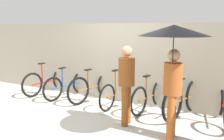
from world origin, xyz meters
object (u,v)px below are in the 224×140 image
parked_bicycle_4 (150,96)px  pedestrian_leading (127,80)px  parked_bicycle_1 (68,85)px  parked_bicycle_3 (120,91)px  parked_bicycle_2 (93,87)px  parked_bicycle_0 (48,81)px  pedestrian_center (173,47)px  parked_bicycle_5 (184,99)px  parked_bicycle_6 (224,106)px

parked_bicycle_4 → pedestrian_leading: size_ratio=1.02×
parked_bicycle_1 → parked_bicycle_4: (2.39, 0.06, 0.00)m
parked_bicycle_3 → pedestrian_leading: bearing=-142.5°
parked_bicycle_2 → parked_bicycle_3: size_ratio=1.00×
parked_bicycle_0 → parked_bicycle_3: (2.39, 0.01, -0.02)m
parked_bicycle_1 → pedestrian_leading: pedestrian_leading is taller
parked_bicycle_1 → pedestrian_leading: bearing=-104.5°
parked_bicycle_1 → pedestrian_center: (3.27, -1.29, 1.27)m
parked_bicycle_2 → parked_bicycle_3: parked_bicycle_3 is taller
parked_bicycle_4 → parked_bicycle_5: (0.80, -0.03, 0.05)m
parked_bicycle_2 → pedestrian_center: 3.09m
parked_bicycle_4 → pedestrian_leading: pedestrian_leading is taller
parked_bicycle_1 → parked_bicycle_6: size_ratio=1.04×
parked_bicycle_4 → pedestrian_leading: 1.21m
parked_bicycle_2 → parked_bicycle_5: (2.39, -0.05, 0.03)m
parked_bicycle_5 → parked_bicycle_6: parked_bicycle_5 is taller
parked_bicycle_6 → parked_bicycle_1: bearing=77.3°
pedestrian_center → parked_bicycle_2: bearing=-36.1°
parked_bicycle_5 → parked_bicycle_6: size_ratio=1.07×
pedestrian_leading → parked_bicycle_6: bearing=-155.1°
parked_bicycle_3 → pedestrian_leading: (0.70, -1.06, 0.57)m
parked_bicycle_2 → parked_bicycle_4: 1.60m
parked_bicycle_0 → parked_bicycle_3: size_ratio=1.03×
parked_bicycle_2 → pedestrian_center: pedestrian_center is taller
parked_bicycle_1 → parked_bicycle_3: (1.60, 0.06, 0.00)m
pedestrian_leading → parked_bicycle_5: bearing=-138.0°
parked_bicycle_1 → pedestrian_leading: (2.29, -1.00, 0.57)m
parked_bicycle_3 → parked_bicycle_6: 2.39m
parked_bicycle_0 → parked_bicycle_3: 2.39m
parked_bicycle_0 → parked_bicycle_6: size_ratio=1.10×
pedestrian_leading → parked_bicycle_2: bearing=-42.5°
parked_bicycle_0 → pedestrian_leading: bearing=-101.7°
parked_bicycle_0 → parked_bicycle_4: parked_bicycle_0 is taller
parked_bicycle_2 → parked_bicycle_5: bearing=-78.9°
parked_bicycle_5 → pedestrian_center: size_ratio=0.87×
pedestrian_leading → pedestrian_center: 1.24m
parked_bicycle_2 → parked_bicycle_5: 2.39m
parked_bicycle_2 → parked_bicycle_6: parked_bicycle_6 is taller
parked_bicycle_3 → parked_bicycle_4: bearing=-85.9°
parked_bicycle_0 → parked_bicycle_5: bearing=-83.3°
parked_bicycle_1 → parked_bicycle_3: bearing=-78.8°
parked_bicycle_3 → pedestrian_center: bearing=-124.7°
parked_bicycle_5 → pedestrian_leading: size_ratio=1.09×
parked_bicycle_3 → parked_bicycle_4: parked_bicycle_3 is taller
parked_bicycle_2 → parked_bicycle_3: 0.80m
parked_bicycle_5 → pedestrian_leading: (-0.90, -1.03, 0.52)m
parked_bicycle_5 → parked_bicycle_2: bearing=102.8°
parked_bicycle_2 → parked_bicycle_6: 3.19m
parked_bicycle_6 → pedestrian_center: pedestrian_center is taller
parked_bicycle_4 → pedestrian_center: size_ratio=0.82×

